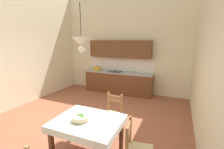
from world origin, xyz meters
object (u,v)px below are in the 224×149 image
kitchen_cabinetry (118,73)px  fruit_bowl (81,118)px  dining_chair_kitchen_side (112,114)px  dining_table (88,127)px  pendant_lamp (81,42)px

kitchen_cabinetry → fruit_bowl: bearing=-78.4°
fruit_bowl → dining_chair_kitchen_side: bearing=80.9°
kitchen_cabinetry → dining_table: kitchen_cabinetry is taller
dining_table → kitchen_cabinetry: bearing=103.2°
kitchen_cabinetry → dining_table: (0.89, -3.79, -0.24)m
dining_table → fruit_bowl: size_ratio=4.09×
kitchen_cabinetry → pendant_lamp: pendant_lamp is taller
fruit_bowl → pendant_lamp: bearing=94.0°
kitchen_cabinetry → dining_chair_kitchen_side: (0.95, -2.84, -0.41)m
kitchen_cabinetry → dining_chair_kitchen_side: kitchen_cabinetry is taller
kitchen_cabinetry → dining_table: size_ratio=2.36×
dining_chair_kitchen_side → fruit_bowl: bearing=-99.1°
dining_table → pendant_lamp: bearing=154.6°
dining_chair_kitchen_side → dining_table: bearing=-94.0°
dining_chair_kitchen_side → pendant_lamp: size_ratio=1.16×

